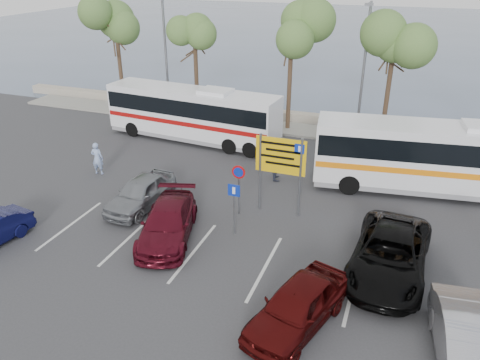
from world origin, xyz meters
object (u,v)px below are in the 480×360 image
(coach_bus_left, at_px, (192,116))
(car_silver_a, at_px, (141,193))
(street_lamp_left, at_px, (165,52))
(coach_bus_right, at_px, (439,160))
(car_red, at_px, (297,306))
(pedestrian_near, at_px, (97,158))
(direction_sign, at_px, (280,162))
(car_silver_b, at_px, (471,347))
(pedestrian_far, at_px, (278,162))
(street_lamp_right, at_px, (364,66))
(suv_black, at_px, (390,254))
(car_maroon, at_px, (168,223))

(coach_bus_left, xyz_separation_m, car_silver_a, (1.50, -8.61, -0.87))
(street_lamp_left, bearing_deg, coach_bus_right, -18.42)
(coach_bus_right, xyz_separation_m, car_red, (-4.00, -11.19, -0.93))
(coach_bus_left, xyz_separation_m, coach_bus_right, (14.00, -2.42, 0.08))
(pedestrian_near, bearing_deg, coach_bus_left, -121.71)
(coach_bus_left, bearing_deg, direction_sign, -42.65)
(direction_sign, height_order, car_silver_b, direction_sign)
(car_red, relative_size, pedestrian_far, 2.29)
(coach_bus_right, height_order, car_red, coach_bus_right)
(coach_bus_right, relative_size, car_silver_b, 2.53)
(street_lamp_right, height_order, car_red, street_lamp_right)
(street_lamp_left, xyz_separation_m, suv_black, (15.93, -13.25, -3.83))
(coach_bus_left, relative_size, car_red, 2.59)
(car_maroon, xyz_separation_m, pedestrian_near, (-6.40, 4.26, 0.18))
(car_red, xyz_separation_m, car_silver_b, (4.83, 0.00, 0.03))
(car_silver_a, bearing_deg, street_lamp_right, 59.70)
(car_silver_a, bearing_deg, car_silver_b, -17.21)
(coach_bus_right, height_order, car_silver_a, coach_bus_right)
(street_lamp_right, xyz_separation_m, direction_sign, (-2.00, -10.32, -2.17))
(car_maroon, relative_size, suv_black, 0.86)
(coach_bus_left, height_order, pedestrian_near, coach_bus_left)
(car_maroon, height_order, pedestrian_near, pedestrian_near)
(car_maroon, xyz_separation_m, suv_black, (8.53, 0.69, 0.08))
(suv_black, relative_size, pedestrian_near, 3.18)
(direction_sign, distance_m, car_silver_a, 6.47)
(car_silver_a, relative_size, car_maroon, 0.87)
(street_lamp_right, relative_size, suv_black, 1.45)
(street_lamp_left, xyz_separation_m, street_lamp_right, (13.00, 0.00, 0.00))
(pedestrian_near, bearing_deg, car_silver_a, 139.70)
(coach_bus_right, relative_size, suv_black, 2.12)
(car_silver_b, height_order, pedestrian_far, pedestrian_far)
(coach_bus_left, height_order, pedestrian_far, coach_bus_left)
(street_lamp_left, distance_m, street_lamp_right, 13.00)
(street_lamp_right, relative_size, coach_bus_right, 0.69)
(coach_bus_right, height_order, pedestrian_far, coach_bus_right)
(car_silver_a, xyz_separation_m, suv_black, (10.93, -1.23, 0.07))
(suv_black, height_order, pedestrian_near, pedestrian_near)
(suv_black, bearing_deg, car_red, -119.47)
(pedestrian_far, bearing_deg, street_lamp_right, -38.90)
(pedestrian_near, bearing_deg, street_lamp_left, -94.07)
(coach_bus_right, height_order, suv_black, coach_bus_right)
(street_lamp_right, distance_m, coach_bus_right, 7.93)
(suv_black, bearing_deg, pedestrian_near, 169.90)
(car_silver_a, xyz_separation_m, pedestrian_far, (5.00, 5.00, 0.23))
(street_lamp_left, xyz_separation_m, pedestrian_near, (1.00, -9.68, -3.73))
(street_lamp_right, bearing_deg, car_silver_a, -123.65)
(direction_sign, bearing_deg, car_red, -69.56)
(car_silver_b, bearing_deg, direction_sign, 130.59)
(street_lamp_right, bearing_deg, pedestrian_near, -141.11)
(car_silver_b, distance_m, pedestrian_far, 13.02)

